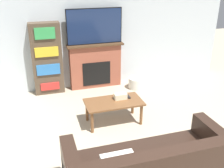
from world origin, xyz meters
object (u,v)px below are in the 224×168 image
fireplace (95,65)px  storage_basket (136,83)px  tv (95,26)px  bookshelf (47,59)px  coffee_table (114,104)px

fireplace → storage_basket: 1.02m
tv → bookshelf: 1.23m
tv → bookshelf: tv is taller
bookshelf → storage_basket: 2.05m
coffee_table → storage_basket: 1.61m
bookshelf → storage_basket: size_ratio=4.36×
storage_basket → tv: bearing=157.0°
tv → bookshelf: bearing=-179.8°
storage_basket → fireplace: bearing=155.9°
coffee_table → storage_basket: bearing=53.6°
storage_basket → coffee_table: bearing=-126.4°
fireplace → coffee_table: fireplace is taller
fireplace → storage_basket: (0.86, -0.39, -0.39)m
bookshelf → storage_basket: (1.91, -0.36, -0.65)m
fireplace → storage_basket: fireplace is taller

